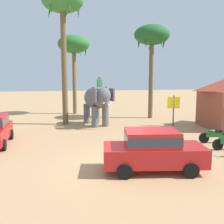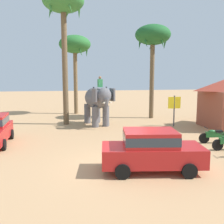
# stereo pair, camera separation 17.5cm
# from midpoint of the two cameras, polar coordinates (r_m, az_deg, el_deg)

# --- Properties ---
(ground_plane) EXTENTS (120.00, 120.00, 0.00)m
(ground_plane) POSITION_cam_midpoint_polar(r_m,az_deg,el_deg) (11.38, 1.69, -11.88)
(ground_plane) COLOR tan
(car_sedan_foreground) EXTENTS (4.32, 2.37, 1.70)m
(car_sedan_foreground) POSITION_cam_midpoint_polar(r_m,az_deg,el_deg) (10.65, 8.66, -8.12)
(car_sedan_foreground) COLOR red
(car_sedan_foreground) RESTS_ON ground
(elephant_with_mahout) EXTENTS (2.35, 4.01, 3.88)m
(elephant_with_mahout) POSITION_cam_midpoint_polar(r_m,az_deg,el_deg) (20.22, -3.66, 2.62)
(elephant_with_mahout) COLOR slate
(elephant_with_mahout) RESTS_ON ground
(motorcycle_far_in_row) EXTENTS (1.80, 0.55, 0.94)m
(motorcycle_far_in_row) POSITION_cam_midpoint_polar(r_m,az_deg,el_deg) (16.07, 21.51, -4.82)
(motorcycle_far_in_row) COLOR black
(motorcycle_far_in_row) RESTS_ON ground
(palm_tree_behind_elephant) EXTENTS (3.20, 3.20, 10.51)m
(palm_tree_behind_elephant) POSITION_cam_midpoint_polar(r_m,az_deg,el_deg) (21.49, -11.19, 22.13)
(palm_tree_behind_elephant) COLOR brown
(palm_tree_behind_elephant) RESTS_ON ground
(palm_tree_near_hut) EXTENTS (3.20, 3.20, 8.00)m
(palm_tree_near_hut) POSITION_cam_midpoint_polar(r_m,az_deg,el_deg) (26.94, -8.72, 14.26)
(palm_tree_near_hut) COLOR brown
(palm_tree_near_hut) RESTS_ON ground
(palm_tree_left_of_road) EXTENTS (3.20, 3.20, 8.48)m
(palm_tree_left_of_road) POSITION_cam_midpoint_polar(r_m,az_deg,el_deg) (24.23, 8.66, 16.06)
(palm_tree_left_of_road) COLOR brown
(palm_tree_left_of_road) RESTS_ON ground
(signboard_yellow) EXTENTS (1.00, 0.10, 2.40)m
(signboard_yellow) POSITION_cam_midpoint_polar(r_m,az_deg,el_deg) (20.38, 13.35, 1.61)
(signboard_yellow) COLOR #4C4C51
(signboard_yellow) RESTS_ON ground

